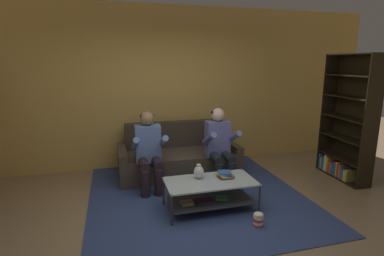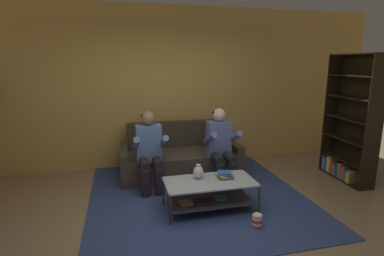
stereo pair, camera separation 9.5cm
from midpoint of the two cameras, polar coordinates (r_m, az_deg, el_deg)
name	(u,v)px [view 2 (the right image)]	position (r m, az deg, el deg)	size (l,w,h in m)	color
ground	(198,229)	(3.69, 1.86, -18.74)	(16.80, 16.80, 0.00)	#917754
back_partition	(164,88)	(5.59, -4.92, 7.64)	(8.40, 0.12, 2.90)	tan
couch	(179,158)	(5.26, -1.90, -5.66)	(2.02, 0.92, 0.86)	#443B2F
person_seated_left	(150,148)	(4.56, -7.48, -3.87)	(0.50, 0.58, 1.19)	black
person_seated_right	(221,143)	(4.81, 6.04, -2.94)	(0.50, 0.58, 1.20)	black
coffee_table	(209,191)	(4.00, 3.94, -11.90)	(1.17, 0.59, 0.40)	#AABDBF
area_rug	(194,192)	(4.61, 1.05, -12.01)	(3.03, 3.37, 0.01)	navy
vase	(198,172)	(3.99, 1.91, -8.35)	(0.13, 0.13, 0.19)	silver
book_stack	(225,175)	(4.05, 6.91, -8.88)	(0.23, 0.21, 0.09)	red
bookshelf	(351,130)	(5.55, 28.40, -0.40)	(0.34, 1.01, 2.05)	black
popcorn_tub	(257,220)	(3.78, 13.03, -16.76)	(0.12, 0.12, 0.18)	red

